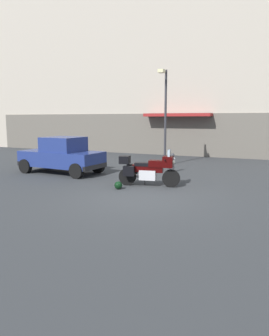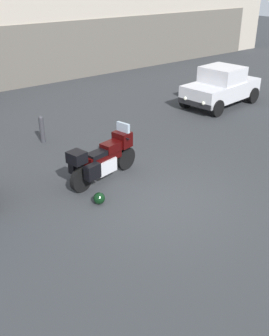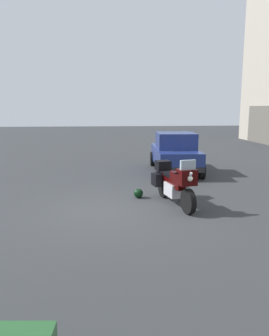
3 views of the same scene
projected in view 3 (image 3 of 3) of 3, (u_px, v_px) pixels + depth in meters
ground_plane at (113, 211)px, 8.37m from camera, size 80.00×80.00×0.00m
motorcycle at (175, 182)px, 8.84m from camera, size 2.24×0.98×1.36m
helmet at (138, 193)px, 9.57m from camera, size 0.28×0.28×0.28m
car_hatchback_near at (175, 153)px, 13.39m from camera, size 3.95×2.00×1.64m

